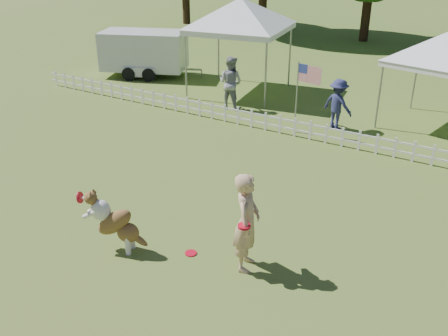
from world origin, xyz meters
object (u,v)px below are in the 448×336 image
at_px(cargo_trailer, 144,53).
at_px(spectator_b, 338,104).
at_px(spectator_a, 231,83).
at_px(canopy_tent_left, 240,48).
at_px(frisbee_on_turf, 191,253).
at_px(flag_pole, 296,98).
at_px(handler, 247,222).
at_px(canopy_tent_right, 441,82).
at_px(dog, 116,222).

bearing_deg(cargo_trailer, spectator_b, -33.34).
bearing_deg(spectator_a, canopy_tent_left, -68.70).
distance_m(frisbee_on_turf, flag_pole, 7.19).
bearing_deg(spectator_b, handler, 116.70).
xyz_separation_m(cargo_trailer, spectator_b, (9.28, -1.77, -0.17)).
height_order(canopy_tent_right, flag_pole, canopy_tent_right).
relative_size(frisbee_on_turf, spectator_a, 0.13).
bearing_deg(spectator_b, cargo_trailer, 7.72).
height_order(handler, spectator_b, handler).
relative_size(handler, dog, 1.54).
height_order(canopy_tent_right, spectator_b, canopy_tent_right).
bearing_deg(spectator_a, dog, 107.33).
distance_m(canopy_tent_left, spectator_a, 2.14).
relative_size(handler, canopy_tent_right, 0.65).
distance_m(frisbee_on_turf, canopy_tent_left, 11.01).
height_order(cargo_trailer, spectator_a, cargo_trailer).
distance_m(dog, canopy_tent_right, 11.14).
height_order(canopy_tent_left, cargo_trailer, canopy_tent_left).
relative_size(cargo_trailer, spectator_b, 2.75).
bearing_deg(flag_pole, handler, -62.72).
bearing_deg(canopy_tent_right, canopy_tent_left, -169.57).
relative_size(canopy_tent_left, spectator_a, 1.88).
height_order(canopy_tent_right, cargo_trailer, canopy_tent_right).
distance_m(canopy_tent_right, cargo_trailer, 11.91).
bearing_deg(spectator_b, flag_pole, 64.67).
bearing_deg(frisbee_on_turf, dog, -154.29).
bearing_deg(flag_pole, cargo_trailer, 171.63).
bearing_deg(spectator_b, canopy_tent_right, -128.27).
bearing_deg(dog, spectator_a, 87.72).
height_order(spectator_a, spectator_b, spectator_a).
xyz_separation_m(dog, flag_pole, (0.32, 7.66, 0.48)).
distance_m(frisbee_on_turf, cargo_trailer, 13.56).
distance_m(frisbee_on_turf, spectator_b, 8.09).
height_order(handler, dog, handler).
height_order(dog, frisbee_on_turf, dog).
bearing_deg(handler, cargo_trailer, 28.98).
bearing_deg(flag_pole, canopy_tent_right, 47.38).
bearing_deg(canopy_tent_left, dog, -81.78).
distance_m(canopy_tent_left, spectator_b, 5.02).
xyz_separation_m(spectator_a, spectator_b, (3.89, 0.04, -0.12)).
bearing_deg(canopy_tent_right, dog, -99.44).
bearing_deg(handler, dog, 90.93).
bearing_deg(cargo_trailer, canopy_tent_left, -22.10).
distance_m(canopy_tent_right, spectator_a, 6.76).
relative_size(frisbee_on_turf, cargo_trailer, 0.05).
xyz_separation_m(handler, flag_pole, (-2.10, 6.82, 0.15)).
height_order(dog, canopy_tent_left, canopy_tent_left).
distance_m(frisbee_on_turf, canopy_tent_right, 10.21).
xyz_separation_m(dog, spectator_b, (1.29, 8.68, 0.17)).
distance_m(dog, spectator_a, 9.02).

